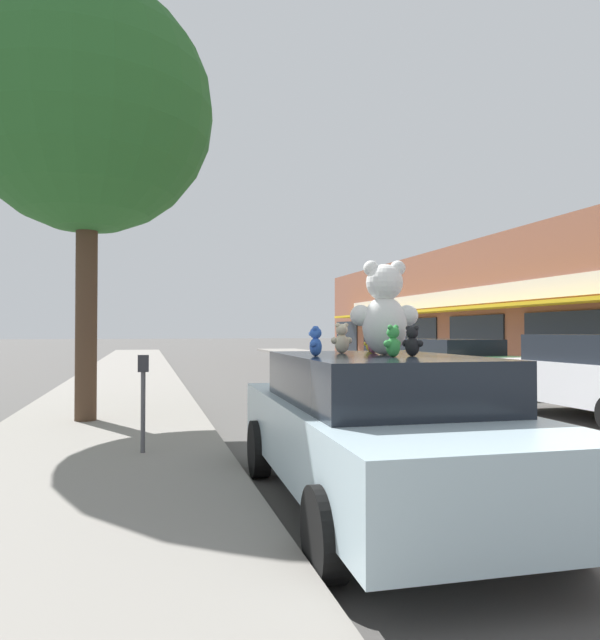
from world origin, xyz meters
TOP-DOWN VIEW (x-y plane):
  - sidewalk_near at (-6.05, 0.00)m, footprint 3.52×90.00m
  - plush_art_car at (-3.17, -0.21)m, footprint 2.24×4.82m
  - teddy_bear_giant at (-3.06, -0.15)m, footprint 0.72×0.49m
  - teddy_bear_black at (-2.93, -0.50)m, footprint 0.19×0.20m
  - teddy_bear_cream at (-3.34, 0.36)m, footprint 0.24×0.15m
  - teddy_bear_green at (-3.19, -0.63)m, footprint 0.22×0.18m
  - teddy_bear_yellow at (-2.82, 0.83)m, footprint 0.16×0.13m
  - teddy_bear_pink at (-3.00, 0.28)m, footprint 0.23×0.18m
  - teddy_bear_blue at (-3.82, -0.26)m, footprint 0.17×0.22m
  - parked_car_far_center at (3.16, 3.75)m, footprint 2.02×4.20m
  - parked_car_far_right at (3.16, 9.49)m, footprint 2.23×4.50m
  - street_tree at (-6.41, 5.33)m, footprint 4.46×4.46m
  - parking_meter at (-5.41, 2.28)m, footprint 0.14×0.10m

SIDE VIEW (x-z plane):
  - sidewalk_near at x=-6.05m, z-range 0.00..0.17m
  - plush_art_car at x=-3.17m, z-range 0.06..1.57m
  - parked_car_far_right at x=3.16m, z-range 0.08..1.60m
  - parked_car_far_center at x=3.16m, z-range 0.05..1.73m
  - parking_meter at x=-5.41m, z-range 0.34..1.61m
  - teddy_bear_yellow at x=-2.82m, z-range 1.50..1.72m
  - teddy_bear_blue at x=-3.82m, z-range 1.50..1.79m
  - teddy_bear_black at x=-2.93m, z-range 1.50..1.79m
  - teddy_bear_green at x=-3.19m, z-range 1.50..1.80m
  - teddy_bear_pink at x=-3.00m, z-range 1.50..1.81m
  - teddy_bear_cream at x=-3.34m, z-range 1.50..1.83m
  - teddy_bear_giant at x=-3.06m, z-range 1.49..2.44m
  - street_tree at x=-6.41m, z-range 1.82..9.62m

